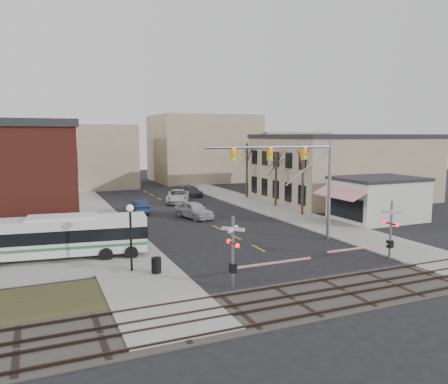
# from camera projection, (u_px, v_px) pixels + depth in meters

# --- Properties ---
(ground) EXTENTS (160.00, 160.00, 0.00)m
(ground) POSITION_uv_depth(u_px,v_px,m) (272.00, 255.00, 30.67)
(ground) COLOR black
(ground) RESTS_ON ground
(sidewalk_west) EXTENTS (5.00, 60.00, 0.12)m
(sidewalk_west) POSITION_uv_depth(u_px,v_px,m) (95.00, 216.00, 45.08)
(sidewalk_west) COLOR gray
(sidewalk_west) RESTS_ON ground
(sidewalk_east) EXTENTS (5.00, 60.00, 0.12)m
(sidewalk_east) POSITION_uv_depth(u_px,v_px,m) (258.00, 205.00, 52.61)
(sidewalk_east) COLOR gray
(sidewalk_east) RESTS_ON ground
(ballast_strip) EXTENTS (160.00, 5.00, 0.06)m
(ballast_strip) POSITION_uv_depth(u_px,v_px,m) (346.00, 292.00, 23.39)
(ballast_strip) COLOR #332D28
(ballast_strip) RESTS_ON ground
(rail_tracks) EXTENTS (160.00, 3.91, 0.14)m
(rail_tracks) POSITION_uv_depth(u_px,v_px,m) (346.00, 290.00, 23.38)
(rail_tracks) COLOR #2D231E
(rail_tracks) RESTS_ON ground
(tan_building) EXTENTS (20.30, 15.30, 8.50)m
(tan_building) POSITION_uv_depth(u_px,v_px,m) (343.00, 167.00, 57.02)
(tan_building) COLOR gray
(tan_building) RESTS_ON ground
(awning_shop) EXTENTS (9.74, 6.20, 4.30)m
(awning_shop) POSITION_uv_depth(u_px,v_px,m) (378.00, 199.00, 43.08)
(awning_shop) COLOR beige
(awning_shop) RESTS_ON ground
(tree_east_a) EXTENTS (0.28, 0.28, 6.75)m
(tree_east_a) POSITION_uv_depth(u_px,v_px,m) (303.00, 183.00, 45.29)
(tree_east_a) COLOR #382B21
(tree_east_a) RESTS_ON sidewalk_east
(tree_east_b) EXTENTS (0.28, 0.28, 6.30)m
(tree_east_b) POSITION_uv_depth(u_px,v_px,m) (276.00, 179.00, 50.89)
(tree_east_b) COLOR #382B21
(tree_east_b) RESTS_ON sidewalk_east
(tree_east_c) EXTENTS (0.28, 0.28, 7.20)m
(tree_east_c) POSITION_uv_depth(u_px,v_px,m) (247.00, 170.00, 58.19)
(tree_east_c) COLOR #382B21
(tree_east_c) RESTS_ON sidewalk_east
(transit_bus) EXTENTS (11.33, 3.90, 2.86)m
(transit_bus) POSITION_uv_depth(u_px,v_px,m) (63.00, 236.00, 29.34)
(transit_bus) COLOR silver
(transit_bus) RESTS_ON ground
(traffic_signal_mast) EXTENTS (10.81, 0.30, 8.00)m
(traffic_signal_mast) POSITION_uv_depth(u_px,v_px,m) (299.00, 169.00, 33.60)
(traffic_signal_mast) COLOR gray
(traffic_signal_mast) RESTS_ON ground
(rr_crossing_west) EXTENTS (5.60, 1.36, 4.00)m
(rr_crossing_west) POSITION_uv_depth(u_px,v_px,m) (240.00, 252.00, 24.07)
(rr_crossing_west) COLOR gray
(rr_crossing_west) RESTS_ON ground
(rr_crossing_east) EXTENTS (5.60, 1.36, 4.00)m
(rr_crossing_east) POSITION_uv_depth(u_px,v_px,m) (386.00, 232.00, 29.06)
(rr_crossing_east) COLOR gray
(rr_crossing_east) RESTS_ON ground
(street_lamp) EXTENTS (0.44, 0.44, 4.12)m
(street_lamp) POSITION_uv_depth(u_px,v_px,m) (130.00, 223.00, 26.37)
(street_lamp) COLOR black
(street_lamp) RESTS_ON sidewalk_west
(trash_bin) EXTENTS (0.60, 0.60, 0.93)m
(trash_bin) POSITION_uv_depth(u_px,v_px,m) (156.00, 265.00, 26.31)
(trash_bin) COLOR black
(trash_bin) RESTS_ON sidewalk_west
(car_a) EXTENTS (3.18, 5.33, 1.70)m
(car_a) POSITION_uv_depth(u_px,v_px,m) (194.00, 210.00, 44.27)
(car_a) COLOR #ACABB0
(car_a) RESTS_ON ground
(car_b) EXTENTS (1.78, 4.55, 1.47)m
(car_b) POSITION_uv_depth(u_px,v_px,m) (139.00, 206.00, 47.27)
(car_b) COLOR #18223E
(car_b) RESTS_ON ground
(car_c) EXTENTS (4.62, 6.46, 1.63)m
(car_c) POSITION_uv_depth(u_px,v_px,m) (178.00, 196.00, 54.37)
(car_c) COLOR silver
(car_c) RESTS_ON ground
(car_d) EXTENTS (2.42, 4.96, 1.39)m
(car_d) POSITION_uv_depth(u_px,v_px,m) (191.00, 191.00, 60.51)
(car_d) COLOR #3E3E43
(car_d) RESTS_ON ground
(pedestrian_near) EXTENTS (0.43, 0.64, 1.71)m
(pedestrian_near) POSITION_uv_depth(u_px,v_px,m) (146.00, 239.00, 31.37)
(pedestrian_near) COLOR #595047
(pedestrian_near) RESTS_ON sidewalk_west
(pedestrian_far) EXTENTS (1.12, 1.14, 1.85)m
(pedestrian_far) POSITION_uv_depth(u_px,v_px,m) (102.00, 235.00, 32.32)
(pedestrian_far) COLOR #394264
(pedestrian_far) RESTS_ON sidewalk_west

